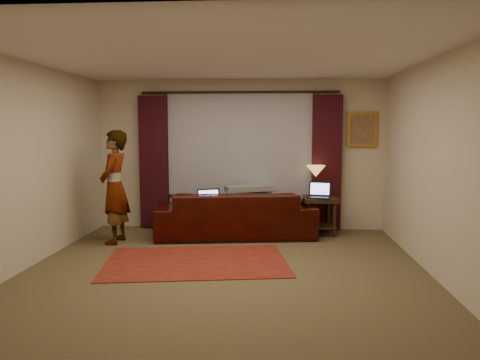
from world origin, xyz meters
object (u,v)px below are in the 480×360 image
tiffany_lamp (316,181)px  sofa (235,205)px  laptop_table (319,190)px  laptop_sofa (211,199)px  end_table (319,216)px  person (115,187)px

tiffany_lamp → sofa: bearing=-164.5°
sofa → laptop_table: size_ratio=6.75×
laptop_sofa → laptop_table: 1.75m
end_table → person: 3.33m
tiffany_lamp → person: size_ratio=0.29×
laptop_sofa → laptop_table: (1.73, 0.28, 0.11)m
end_table → person: size_ratio=0.37×
end_table → tiffany_lamp: bearing=107.6°
person → tiffany_lamp: bearing=107.2°
laptop_sofa → end_table: size_ratio=0.63×
sofa → end_table: 1.41m
laptop_sofa → tiffany_lamp: size_ratio=0.79×
tiffany_lamp → person: person is taller
sofa → tiffany_lamp: size_ratio=5.05×
tiffany_lamp → laptop_table: bearing=-84.3°
tiffany_lamp → person: bearing=-163.4°
sofa → laptop_sofa: size_ratio=6.37×
sofa → laptop_table: (1.36, 0.09, 0.25)m
laptop_sofa → tiffany_lamp: 1.80m
sofa → tiffany_lamp: 1.43m
sofa → laptop_sofa: (-0.37, -0.19, 0.13)m
end_table → laptop_sofa: bearing=-166.4°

